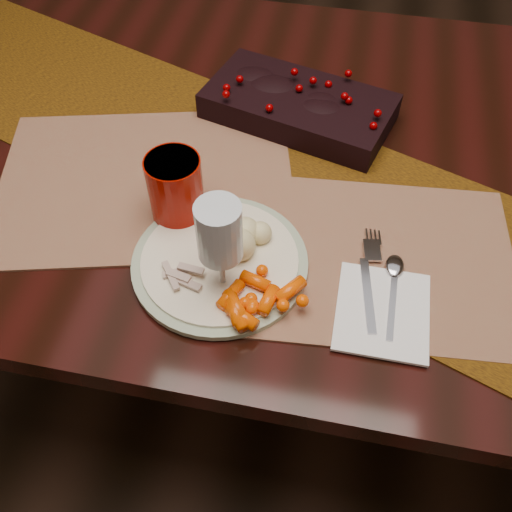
% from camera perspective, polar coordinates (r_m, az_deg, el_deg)
% --- Properties ---
extents(floor, '(5.00, 5.00, 0.00)m').
position_cam_1_polar(floor, '(1.64, 2.33, -9.39)').
color(floor, black).
rests_on(floor, ground).
extents(dining_table, '(1.80, 1.00, 0.75)m').
position_cam_1_polar(dining_table, '(1.32, 2.85, -1.49)').
color(dining_table, black).
rests_on(dining_table, floor).
extents(table_runner, '(1.73, 0.95, 0.00)m').
position_cam_1_polar(table_runner, '(0.99, 0.03, 8.38)').
color(table_runner, '#482808').
rests_on(table_runner, dining_table).
extents(centerpiece, '(0.37, 0.26, 0.07)m').
position_cam_1_polar(centerpiece, '(1.09, 4.30, 15.05)').
color(centerpiece, black).
rests_on(centerpiece, table_runner).
extents(placemat_main, '(0.46, 0.36, 0.00)m').
position_cam_1_polar(placemat_main, '(0.88, 11.16, -0.14)').
color(placemat_main, brown).
rests_on(placemat_main, dining_table).
extents(placemat_second, '(0.57, 0.47, 0.00)m').
position_cam_1_polar(placemat_second, '(0.99, -10.93, 7.37)').
color(placemat_second, brown).
rests_on(placemat_second, dining_table).
extents(dinner_plate, '(0.33, 0.33, 0.01)m').
position_cam_1_polar(dinner_plate, '(0.85, -3.64, -0.54)').
color(dinner_plate, '#F5E8C7').
rests_on(dinner_plate, placemat_main).
extents(baby_carrots, '(0.11, 0.10, 0.02)m').
position_cam_1_polar(baby_carrots, '(0.79, 0.19, -4.28)').
color(baby_carrots, '#FF5000').
rests_on(baby_carrots, dinner_plate).
extents(mashed_potatoes, '(0.09, 0.08, 0.05)m').
position_cam_1_polar(mashed_potatoes, '(0.84, -0.86, 2.41)').
color(mashed_potatoes, '#CDB984').
rests_on(mashed_potatoes, dinner_plate).
extents(turkey_shreds, '(0.08, 0.08, 0.02)m').
position_cam_1_polar(turkey_shreds, '(0.82, -7.62, -1.96)').
color(turkey_shreds, tan).
rests_on(turkey_shreds, dinner_plate).
extents(napkin, '(0.13, 0.15, 0.01)m').
position_cam_1_polar(napkin, '(0.82, 12.53, -5.43)').
color(napkin, white).
rests_on(napkin, placemat_main).
extents(fork, '(0.05, 0.17, 0.00)m').
position_cam_1_polar(fork, '(0.84, 11.23, -2.65)').
color(fork, '#ACADC8').
rests_on(fork, napkin).
extents(spoon, '(0.03, 0.14, 0.00)m').
position_cam_1_polar(spoon, '(0.84, 13.53, -3.71)').
color(spoon, silver).
rests_on(spoon, napkin).
extents(red_cup, '(0.10, 0.10, 0.12)m').
position_cam_1_polar(red_cup, '(0.88, -8.02, 6.56)').
color(red_cup, '#910900').
rests_on(red_cup, placemat_main).
extents(wine_glass, '(0.07, 0.07, 0.17)m').
position_cam_1_polar(wine_glass, '(0.77, -3.55, 0.43)').
color(wine_glass, silver).
rests_on(wine_glass, dining_table).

